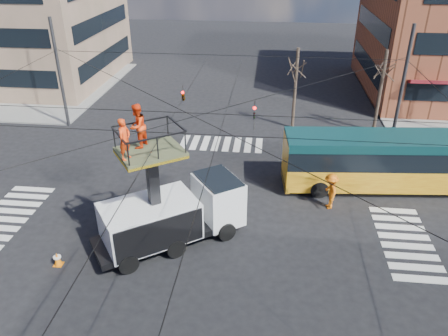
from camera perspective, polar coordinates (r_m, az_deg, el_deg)
The scene contains 11 objects.
ground at distance 21.96m, azimuth -3.40°, elevation -7.78°, with size 120.00×120.00×0.00m, color black.
sidewalk_nw at distance 47.28m, azimuth -25.20°, elevation 9.69°, with size 18.00×18.00×0.12m, color slate.
crosswalks at distance 21.95m, azimuth -3.40°, elevation -7.76°, with size 22.40×22.40×0.02m, color silver, non-canonical shape.
overhead_network at distance 20.14m, azimuth -3.76°, elevation 2.86°, with size 24.24×24.24×8.00m.
tree_a at distance 32.15m, azimuth 9.49°, elevation 12.85°, with size 2.00×2.00×6.00m.
tree_b at distance 33.02m, azimuth 20.15°, elevation 11.95°, with size 2.00×2.00×6.00m.
utility_truck at distance 20.06m, azimuth -6.89°, elevation -4.34°, with size 7.05×5.90×6.83m.
city_bus at distance 26.25m, azimuth 21.43°, elevation 0.92°, with size 12.56×3.68×3.20m.
traffic_cone at distance 20.85m, azimuth -20.93°, elevation -11.02°, with size 0.36×0.36×0.66m, color orange.
worker_ground at distance 22.27m, azimuth -12.17°, elevation -5.28°, with size 0.98×0.41×1.68m, color red.
flagger at distance 23.58m, azimuth 13.72°, elevation -2.96°, with size 1.30×0.75×2.01m, color #D8610D.
Camera 1 is at (3.24, -17.54, 12.81)m, focal length 35.00 mm.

